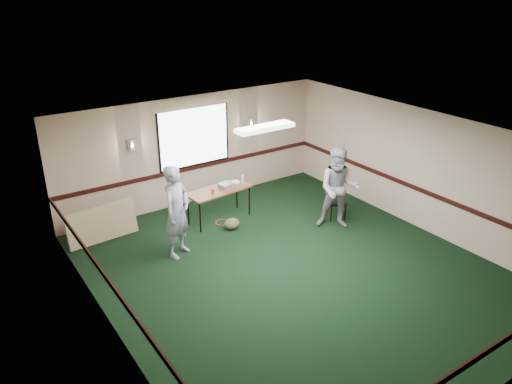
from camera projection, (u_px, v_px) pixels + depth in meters
ground at (293, 270)px, 9.74m from camera, size 8.00×8.00×0.00m
room_shell at (235, 163)px, 10.72m from camera, size 8.00×8.02×8.00m
folding_table at (219, 192)px, 11.49m from camera, size 1.58×0.76×0.76m
projector at (226, 185)px, 11.55m from camera, size 0.36×0.32×0.11m
game_console at (235, 182)px, 11.79m from camera, size 0.22×0.18×0.05m
red_cup at (213, 191)px, 11.24m from camera, size 0.07×0.07×0.11m
water_bottle at (243, 179)px, 11.76m from camera, size 0.06×0.06×0.21m
duffel_bag at (232, 224)px, 11.27m from camera, size 0.41×0.33×0.26m
cable_coil at (222, 222)px, 11.60m from camera, size 0.42×0.42×0.02m
folded_table at (102, 224)px, 10.71m from camera, size 1.53×0.33×0.78m
conference_chair at (335, 197)px, 11.74m from camera, size 0.54×0.55×0.84m
person_left at (177, 212)px, 9.92m from camera, size 0.84×0.76×1.94m
person_right at (339, 189)px, 11.06m from camera, size 1.16×1.14×1.89m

